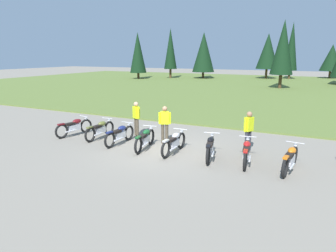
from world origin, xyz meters
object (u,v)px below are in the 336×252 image
object	(u,v)px
motorcycle_olive	(100,129)
rider_checking_bike	(165,122)
motorcycle_navy	(120,134)
motorcycle_silver	(174,142)
motorcycle_orange	(290,159)
motorcycle_british_green	(145,139)
rider_near_row_end	(249,129)
rider_with_back_turned	(136,117)
motorcycle_maroon	(74,127)
motorcycle_red	(246,152)
motorcycle_black	(210,147)

from	to	relation	value
motorcycle_olive	rider_checking_bike	xyz separation A→B (m)	(3.09, 0.62, 0.51)
motorcycle_navy	motorcycle_silver	world-z (taller)	same
motorcycle_orange	rider_checking_bike	xyz separation A→B (m)	(-5.30, 1.13, 0.51)
motorcycle_british_green	rider_near_row_end	xyz separation A→B (m)	(3.94, 1.48, 0.51)
motorcycle_orange	rider_with_back_turned	world-z (taller)	rider_with_back_turned
motorcycle_maroon	motorcycle_british_green	size ratio (longest dim) A/B	0.99
motorcycle_red	motorcycle_olive	bearing A→B (deg)	176.51
motorcycle_olive	rider_with_back_turned	bearing A→B (deg)	42.47
motorcycle_red	motorcycle_maroon	bearing A→B (deg)	177.88
rider_with_back_turned	rider_near_row_end	world-z (taller)	same
motorcycle_orange	motorcycle_olive	bearing A→B (deg)	176.54
motorcycle_british_green	rider_checking_bike	size ratio (longest dim) A/B	1.25
rider_checking_bike	motorcycle_maroon	bearing A→B (deg)	-170.85
motorcycle_navy	motorcycle_maroon	bearing A→B (deg)	175.27
motorcycle_silver	motorcycle_orange	bearing A→B (deg)	-0.56
motorcycle_maroon	motorcycle_british_green	xyz separation A→B (m)	(4.20, -0.39, 0.00)
rider_with_back_turned	motorcycle_maroon	bearing A→B (deg)	-155.02
motorcycle_maroon	motorcycle_olive	xyz separation A→B (m)	(1.47, 0.11, 0.00)
motorcycle_olive	rider_with_back_turned	distance (m)	1.81
motorcycle_black	rider_near_row_end	distance (m)	1.89
motorcycle_british_green	motorcycle_black	xyz separation A→B (m)	(2.83, 0.04, 0.00)
motorcycle_olive	motorcycle_silver	size ratio (longest dim) A/B	1.00
motorcycle_black	rider_checking_bike	bearing A→B (deg)	156.22
motorcycle_olive	motorcycle_silver	world-z (taller)	same
motorcycle_navy	rider_checking_bike	distance (m)	2.04
motorcycle_silver	motorcycle_orange	world-z (taller)	same
rider_with_back_turned	motorcycle_british_green	bearing A→B (deg)	-49.09
motorcycle_british_green	motorcycle_silver	distance (m)	1.32
motorcycle_maroon	rider_near_row_end	bearing A→B (deg)	7.62
rider_with_back_turned	motorcycle_olive	bearing A→B (deg)	-137.53
motorcycle_black	motorcycle_maroon	bearing A→B (deg)	177.15
rider_checking_bike	motorcycle_olive	bearing A→B (deg)	-168.58
rider_with_back_turned	rider_near_row_end	xyz separation A→B (m)	(5.39, -0.19, 0.00)
motorcycle_navy	rider_checking_bike	xyz separation A→B (m)	(1.73, 0.97, 0.51)
motorcycle_maroon	motorcycle_orange	distance (m)	9.87
rider_with_back_turned	rider_checking_bike	distance (m)	1.89
motorcycle_maroon	motorcycle_navy	world-z (taller)	same
motorcycle_red	motorcycle_british_green	bearing A→B (deg)	-178.95
motorcycle_olive	motorcycle_black	size ratio (longest dim) A/B	1.01
motorcycle_orange	rider_near_row_end	xyz separation A→B (m)	(-1.72, 1.48, 0.51)
motorcycle_british_green	motorcycle_black	size ratio (longest dim) A/B	1.01
motorcycle_silver	rider_checking_bike	bearing A→B (deg)	131.35
rider_with_back_turned	rider_near_row_end	bearing A→B (deg)	-2.06
motorcycle_olive	motorcycle_red	distance (m)	6.92
motorcycle_british_green	rider_checking_bike	xyz separation A→B (m)	(0.36, 1.12, 0.51)
motorcycle_silver	motorcycle_red	distance (m)	2.86
motorcycle_silver	motorcycle_red	size ratio (longest dim) A/B	1.01
motorcycle_olive	motorcycle_red	xyz separation A→B (m)	(6.90, -0.42, 0.00)
motorcycle_maroon	motorcycle_silver	bearing A→B (deg)	-3.66
motorcycle_silver	motorcycle_black	world-z (taller)	same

